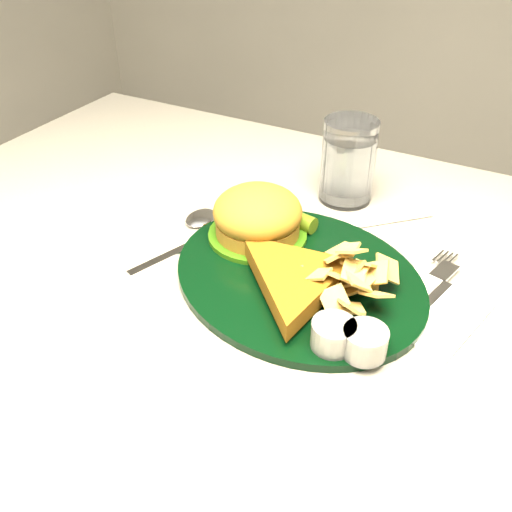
{
  "coord_description": "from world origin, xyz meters",
  "views": [
    {
      "loc": [
        0.21,
        -0.48,
        1.16
      ],
      "look_at": [
        -0.03,
        -0.04,
        0.8
      ],
      "focal_mm": 40.0,
      "sensor_mm": 36.0,
      "label": 1
    }
  ],
  "objects_px": {
    "table": "(282,470)",
    "dinner_plate": "(299,256)",
    "water_glass": "(348,161)",
    "fork_napkin": "(423,305)"
  },
  "relations": [
    {
      "from": "water_glass",
      "to": "fork_napkin",
      "type": "bearing_deg",
      "value": -49.1
    },
    {
      "from": "table",
      "to": "water_glass",
      "type": "height_order",
      "value": "water_glass"
    },
    {
      "from": "water_glass",
      "to": "fork_napkin",
      "type": "relative_size",
      "value": 0.72
    },
    {
      "from": "table",
      "to": "water_glass",
      "type": "xyz_separation_m",
      "value": [
        -0.01,
        0.21,
        0.43
      ]
    },
    {
      "from": "table",
      "to": "dinner_plate",
      "type": "height_order",
      "value": "dinner_plate"
    },
    {
      "from": "water_glass",
      "to": "fork_napkin",
      "type": "height_order",
      "value": "water_glass"
    },
    {
      "from": "dinner_plate",
      "to": "water_glass",
      "type": "bearing_deg",
      "value": 116.81
    },
    {
      "from": "dinner_plate",
      "to": "water_glass",
      "type": "relative_size",
      "value": 2.66
    },
    {
      "from": "table",
      "to": "water_glass",
      "type": "relative_size",
      "value": 10.15
    },
    {
      "from": "dinner_plate",
      "to": "fork_napkin",
      "type": "relative_size",
      "value": 1.91
    }
  ]
}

